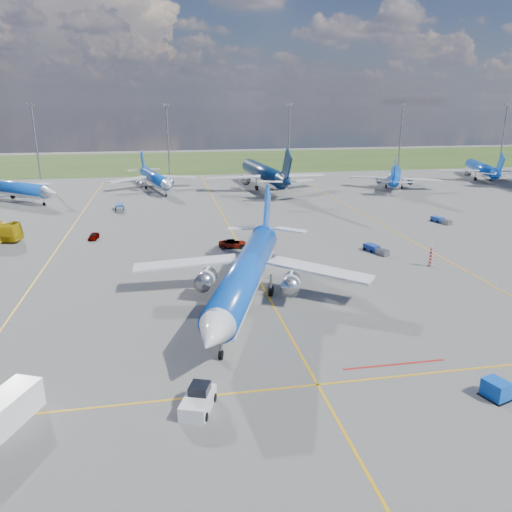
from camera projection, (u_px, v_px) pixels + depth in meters
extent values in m
plane|color=#5A5A57|center=(269.00, 298.00, 61.60)|extent=(400.00, 400.00, 0.00)
cube|color=#2D4719|center=(193.00, 161.00, 202.46)|extent=(400.00, 80.00, 0.01)
cube|color=gold|center=(235.00, 237.00, 89.77)|extent=(0.25, 160.00, 0.02)
cube|color=gold|center=(318.00, 385.00, 42.81)|extent=(60.00, 0.25, 0.02)
cube|color=gold|center=(70.00, 231.00, 93.94)|extent=(0.25, 120.00, 0.02)
cube|color=gold|center=(370.00, 218.00, 104.38)|extent=(0.25, 120.00, 0.02)
cube|color=#A5140F|center=(394.00, 365.00, 46.08)|extent=(10.00, 0.25, 0.02)
cylinder|color=slate|center=(36.00, 143.00, 152.94)|extent=(0.50, 0.50, 22.00)
cube|color=slate|center=(31.00, 105.00, 149.59)|extent=(2.20, 0.50, 0.80)
cylinder|color=slate|center=(168.00, 142.00, 159.90)|extent=(0.50, 0.50, 22.00)
cube|color=slate|center=(166.00, 105.00, 156.55)|extent=(2.20, 0.50, 0.80)
cylinder|color=slate|center=(289.00, 140.00, 166.86)|extent=(0.50, 0.50, 22.00)
cube|color=slate|center=(290.00, 105.00, 163.51)|extent=(2.20, 0.50, 0.80)
cylinder|color=slate|center=(400.00, 138.00, 173.82)|extent=(0.50, 0.50, 22.00)
cube|color=slate|center=(403.00, 105.00, 170.47)|extent=(2.20, 0.50, 0.80)
cylinder|color=slate|center=(503.00, 137.00, 180.78)|extent=(0.50, 0.50, 22.00)
cube|color=slate|center=(508.00, 104.00, 177.44)|extent=(2.20, 0.50, 0.80)
cylinder|color=red|center=(431.00, 257.00, 73.19)|extent=(0.50, 0.50, 3.00)
cube|color=silver|center=(198.00, 403.00, 39.21)|extent=(3.29, 4.40, 1.22)
cube|color=black|center=(200.00, 389.00, 39.49)|extent=(1.99, 2.10, 0.84)
cube|color=slate|center=(206.00, 387.00, 41.52)|extent=(1.00, 2.19, 0.19)
cube|color=blue|center=(496.00, 389.00, 40.73)|extent=(2.06, 2.31, 1.55)
cube|color=silver|center=(8.00, 408.00, 37.48)|extent=(4.39, 5.97, 2.40)
imported|color=#999999|center=(94.00, 236.00, 87.88)|extent=(1.86, 3.57, 1.16)
imported|color=#999999|center=(233.00, 244.00, 82.84)|extent=(5.11, 2.65, 1.37)
imported|color=#999999|center=(263.00, 236.00, 87.53)|extent=(4.02, 4.57, 1.27)
cube|color=navy|center=(371.00, 248.00, 80.90)|extent=(2.18, 2.89, 1.09)
cube|color=slate|center=(383.00, 252.00, 78.81)|extent=(1.79, 2.27, 0.89)
cube|color=navy|center=(120.00, 207.00, 111.94)|extent=(1.89, 3.13, 1.26)
cube|color=slate|center=(120.00, 210.00, 109.23)|extent=(1.59, 2.42, 1.03)
cube|color=#1C46A9|center=(437.00, 219.00, 100.61)|extent=(1.92, 2.75, 1.06)
cube|color=slate|center=(447.00, 222.00, 98.48)|extent=(1.59, 2.15, 0.86)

